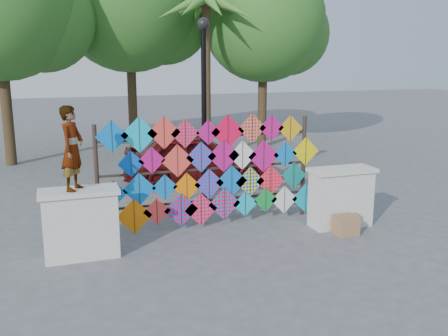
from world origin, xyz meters
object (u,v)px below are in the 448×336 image
Objects in this scene: kite_rack at (213,171)px; sedan at (197,158)px; lamppost at (204,97)px; vendor_woman at (72,148)px.

sedan is (0.75, 3.87, -0.50)m from kite_rack.
lamppost is at bearing 178.33° from sedan.
lamppost is (-0.55, -2.59, 1.97)m from sedan.
sedan is 3.30m from lamppost.
kite_rack is 3.33× the size of vendor_woman.
vendor_woman is 6.14m from sedan.
lamppost is at bearing 81.22° from kite_rack.
kite_rack is 1.12× the size of lamppost.
sedan is at bearing -8.53° from vendor_woman.
kite_rack reaches higher than sedan.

